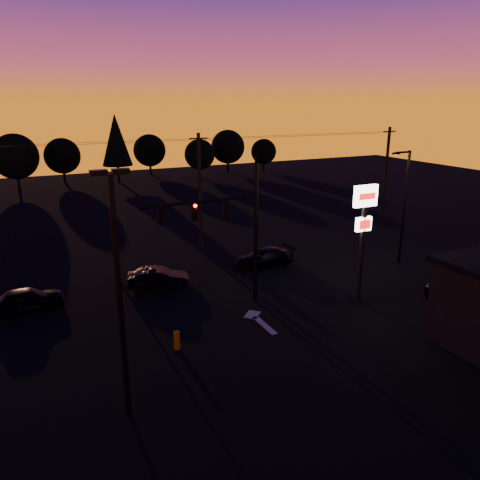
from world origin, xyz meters
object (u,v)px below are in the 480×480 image
(car_mid, at_px, (158,278))
(parking_lot_light, at_px, (118,282))
(traffic_signal_mast, at_px, (230,222))
(bollard, at_px, (177,340))
(secondary_signal, at_px, (113,235))
(car_left, at_px, (28,299))
(streetlight, at_px, (404,202))
(car_right, at_px, (264,257))
(pylon_sign, at_px, (364,219))
(suv_parked, at_px, (469,302))

(car_mid, bearing_deg, parking_lot_light, 175.96)
(car_mid, bearing_deg, traffic_signal_mast, -129.66)
(bollard, distance_m, car_mid, 7.90)
(traffic_signal_mast, distance_m, parking_lot_light, 10.19)
(traffic_signal_mast, relative_size, car_mid, 2.27)
(secondary_signal, xyz_separation_m, car_left, (-5.49, -3.09, -2.21))
(parking_lot_light, bearing_deg, streetlight, 21.65)
(streetlight, distance_m, car_left, 24.86)
(bollard, bearing_deg, traffic_signal_mast, 37.70)
(streetlight, relative_size, car_left, 2.08)
(car_mid, bearing_deg, streetlight, -82.54)
(streetlight, relative_size, bollard, 8.99)
(parking_lot_light, relative_size, car_right, 2.14)
(traffic_signal_mast, xyz_separation_m, car_right, (4.95, 5.06, -4.32))
(pylon_sign, bearing_deg, suv_parked, -44.63)
(car_left, distance_m, suv_parked, 24.35)
(secondary_signal, bearing_deg, suv_parked, -41.10)
(parking_lot_light, height_order, streetlight, parking_lot_light)
(streetlight, relative_size, car_right, 1.87)
(secondary_signal, relative_size, car_left, 1.13)
(traffic_signal_mast, bearing_deg, car_mid, 122.93)
(secondary_signal, relative_size, streetlight, 0.54)
(streetlight, bearing_deg, bollard, -165.25)
(traffic_signal_mast, bearing_deg, streetlight, 6.14)
(traffic_signal_mast, distance_m, suv_parked, 13.77)
(secondary_signal, bearing_deg, car_right, -13.87)
(pylon_sign, height_order, car_right, pylon_sign)
(car_right, bearing_deg, traffic_signal_mast, -43.07)
(pylon_sign, relative_size, car_right, 1.59)
(parking_lot_light, bearing_deg, car_mid, 68.55)
(secondary_signal, relative_size, suv_parked, 0.85)
(traffic_signal_mast, xyz_separation_m, car_left, (-10.40, 4.41, -4.28))
(traffic_signal_mast, bearing_deg, bollard, -142.30)
(car_left, xyz_separation_m, car_mid, (7.50, 0.07, -0.03))
(pylon_sign, bearing_deg, car_mid, 145.12)
(pylon_sign, height_order, streetlight, streetlight)
(bollard, height_order, suv_parked, suv_parked)
(secondary_signal, bearing_deg, bollard, -86.69)
(traffic_signal_mast, distance_m, bollard, 7.03)
(traffic_signal_mast, xyz_separation_m, car_mid, (-2.90, 4.47, -4.31))
(parking_lot_light, distance_m, streetlight, 23.05)
(streetlight, xyz_separation_m, suv_parked, (-2.71, -8.15, -3.71))
(parking_lot_light, distance_m, suv_parked, 19.25)
(traffic_signal_mast, xyz_separation_m, parking_lot_light, (-7.40, -6.99, 0.33))
(pylon_sign, relative_size, car_left, 1.77)
(bollard, bearing_deg, pylon_sign, 4.08)
(parking_lot_light, xyz_separation_m, pylon_sign, (14.50, 4.50, -0.36))
(traffic_signal_mast, distance_m, car_right, 8.29)
(car_left, bearing_deg, pylon_sign, -116.14)
(streetlight, height_order, car_right, streetlight)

